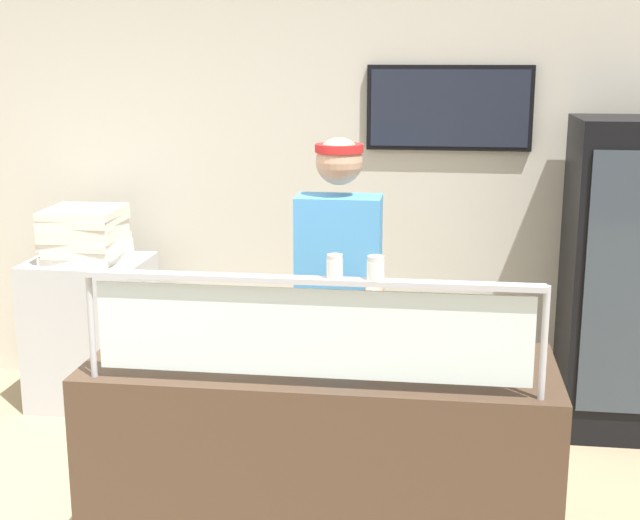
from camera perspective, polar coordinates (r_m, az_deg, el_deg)
The scene contains 12 objects.
ground_plane at distance 4.44m, azimuth 1.23°, elevation -15.27°, with size 12.00×12.00×0.00m, color tan.
shop_rear_unit at distance 5.48m, azimuth 3.22°, elevation 5.23°, with size 6.22×0.13×2.70m.
serving_counter at distance 3.64m, azimuth 0.04°, elevation -13.61°, with size 1.82×0.68×0.95m, color #4C3828.
sneeze_guard at distance 3.11m, azimuth -0.65°, elevation -3.75°, with size 1.64×0.06×0.41m.
pizza_tray at distance 3.54m, azimuth -1.02°, elevation -5.79°, with size 0.40×0.40×0.04m.
pizza_server at distance 3.52m, azimuth -1.67°, elevation -5.52°, with size 0.07×0.28×0.01m, color #ADAFB7.
parmesan_shaker at distance 3.05m, azimuth 0.96°, elevation -0.52°, with size 0.06×0.06×0.09m.
pepper_flake_shaker at distance 3.03m, azimuth 3.62°, elevation -0.62°, with size 0.06×0.06×0.08m.
worker_figure at distance 4.03m, azimuth 1.25°, elevation -2.81°, with size 0.41×0.50×1.76m.
drink_fridge at distance 5.23m, azimuth 19.18°, elevation -1.10°, with size 0.66×0.64×1.78m.
prep_shelf at distance 5.60m, azimuth -14.53°, elevation -4.50°, with size 0.70×0.55×0.91m, color #B7BABF.
pizza_box_stack at distance 5.45m, azimuth -14.96°, elevation 1.63°, with size 0.47×0.45×0.31m.
Camera 1 is at (1.35, -2.88, 2.12)m, focal length 49.49 mm.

